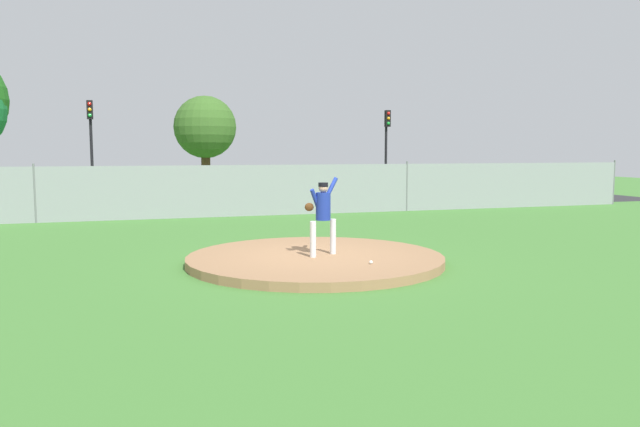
% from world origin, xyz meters
% --- Properties ---
extents(ground_plane, '(80.00, 80.00, 0.00)m').
position_xyz_m(ground_plane, '(0.00, 6.00, 0.00)').
color(ground_plane, '#427A33').
extents(asphalt_strip, '(44.00, 7.00, 0.01)m').
position_xyz_m(asphalt_strip, '(0.00, 14.50, 0.00)').
color(asphalt_strip, '#2B2B2D').
rests_on(asphalt_strip, ground_plane).
extents(pitchers_mound, '(5.61, 5.61, 0.19)m').
position_xyz_m(pitchers_mound, '(0.00, 0.00, 0.09)').
color(pitchers_mound, '#99704C').
rests_on(pitchers_mound, ground_plane).
extents(pitcher_youth, '(0.77, 0.41, 1.71)m').
position_xyz_m(pitcher_youth, '(0.13, -0.11, 1.17)').
color(pitcher_youth, silver).
rests_on(pitcher_youth, pitchers_mound).
extents(baseball, '(0.07, 0.07, 0.07)m').
position_xyz_m(baseball, '(0.76, -1.36, 0.22)').
color(baseball, white).
rests_on(baseball, pitchers_mound).
extents(chainlink_fence, '(34.80, 0.07, 2.02)m').
position_xyz_m(chainlink_fence, '(0.00, 10.00, 0.96)').
color(chainlink_fence, gray).
rests_on(chainlink_fence, ground_plane).
extents(parked_car_burgundy, '(1.84, 4.12, 1.65)m').
position_xyz_m(parked_car_burgundy, '(0.67, 14.05, 0.78)').
color(parked_car_burgundy, maroon).
rests_on(parked_car_burgundy, ground_plane).
extents(parked_car_silver, '(1.99, 4.61, 1.71)m').
position_xyz_m(parked_car_silver, '(-6.91, 14.89, 0.82)').
color(parked_car_silver, '#B7BABF').
rests_on(parked_car_silver, ground_plane).
extents(traffic_cone_orange, '(0.40, 0.40, 0.55)m').
position_xyz_m(traffic_cone_orange, '(-3.65, 13.05, 0.26)').
color(traffic_cone_orange, orange).
rests_on(traffic_cone_orange, asphalt_strip).
extents(traffic_light_near, '(0.28, 0.46, 4.87)m').
position_xyz_m(traffic_light_near, '(-5.59, 19.08, 3.33)').
color(traffic_light_near, black).
rests_on(traffic_light_near, ground_plane).
extents(traffic_light_far, '(0.28, 0.46, 4.66)m').
position_xyz_m(traffic_light_far, '(9.76, 18.54, 3.19)').
color(traffic_light_far, black).
rests_on(traffic_light_far, ground_plane).
extents(tree_tall_centre, '(3.70, 3.70, 5.70)m').
position_xyz_m(tree_tall_centre, '(0.52, 24.34, 3.81)').
color(tree_tall_centre, '#4C331E').
rests_on(tree_tall_centre, ground_plane).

